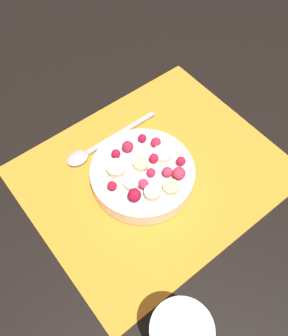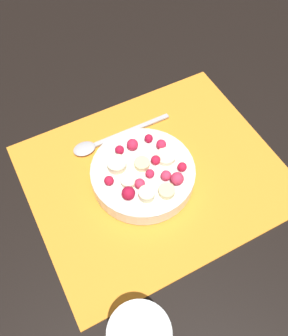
% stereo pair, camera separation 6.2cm
% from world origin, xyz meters
% --- Properties ---
extents(ground_plane, '(3.00, 3.00, 0.00)m').
position_xyz_m(ground_plane, '(0.00, 0.00, 0.00)').
color(ground_plane, black).
extents(placemat, '(0.44, 0.36, 0.01)m').
position_xyz_m(placemat, '(0.00, 0.00, 0.00)').
color(placemat, orange).
rests_on(placemat, ground_plane).
extents(fruit_bowl, '(0.18, 0.18, 0.05)m').
position_xyz_m(fruit_bowl, '(0.02, 0.00, 0.03)').
color(fruit_bowl, white).
rests_on(fruit_bowl, placemat).
extents(spoon, '(0.20, 0.03, 0.01)m').
position_xyz_m(spoon, '(0.06, -0.11, 0.01)').
color(spoon, '#B2B2B7').
rests_on(spoon, placemat).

